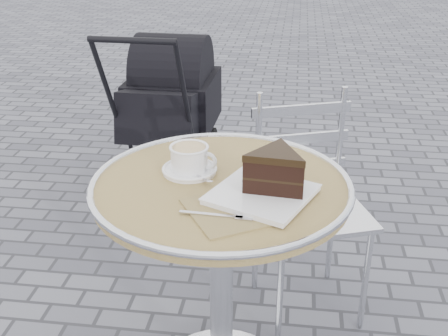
# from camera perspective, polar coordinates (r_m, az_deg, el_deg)

# --- Properties ---
(cafe_table) EXTENTS (0.72, 0.72, 0.74)m
(cafe_table) POSITION_cam_1_polar(r_m,az_deg,el_deg) (1.61, -0.29, -6.76)
(cafe_table) COLOR silver
(cafe_table) RESTS_ON ground
(cappuccino_set) EXTENTS (0.16, 0.16, 0.08)m
(cappuccino_set) POSITION_cam_1_polar(r_m,az_deg,el_deg) (1.58, -3.48, 0.74)
(cappuccino_set) COLOR white
(cappuccino_set) RESTS_ON cafe_table
(cake_plate_set) EXTENTS (0.38, 0.37, 0.13)m
(cake_plate_set) POSITION_cam_1_polar(r_m,az_deg,el_deg) (1.44, 4.85, -0.83)
(cake_plate_set) COLOR #8F754E
(cake_plate_set) RESTS_ON cafe_table
(bistro_chair) EXTENTS (0.48, 0.48, 0.83)m
(bistro_chair) POSITION_cam_1_polar(r_m,az_deg,el_deg) (2.07, 8.18, -1.08)
(bistro_chair) COLOR silver
(bistro_chair) RESTS_ON ground
(baby_stroller) EXTENTS (0.44, 0.90, 0.93)m
(baby_stroller) POSITION_cam_1_polar(r_m,az_deg,el_deg) (3.02, -5.57, 5.69)
(baby_stroller) COLOR black
(baby_stroller) RESTS_ON ground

